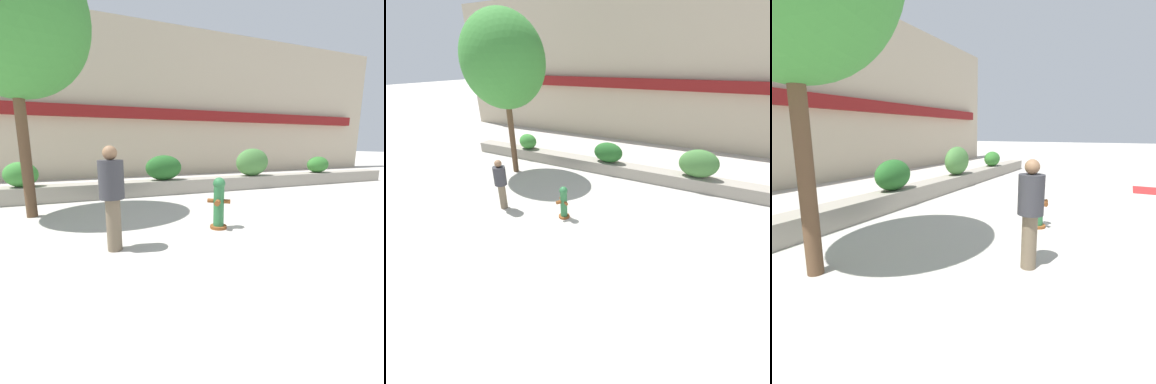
# 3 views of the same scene
# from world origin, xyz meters

# --- Properties ---
(ground_plane) EXTENTS (120.00, 120.00, 0.00)m
(ground_plane) POSITION_xyz_m (0.00, 0.00, 0.00)
(ground_plane) COLOR #B2ADA3
(building_facade) EXTENTS (30.00, 1.36, 8.00)m
(building_facade) POSITION_xyz_m (0.00, 11.98, 3.99)
(building_facade) COLOR tan
(building_facade) RESTS_ON ground
(planter_wall_low) EXTENTS (18.00, 0.70, 0.50)m
(planter_wall_low) POSITION_xyz_m (0.00, 6.00, 0.25)
(planter_wall_low) COLOR gray
(planter_wall_low) RESTS_ON ground
(hedge_bush_0) EXTENTS (0.92, 0.68, 0.74)m
(hedge_bush_0) POSITION_xyz_m (-6.00, 6.00, 0.87)
(hedge_bush_0) COLOR #387F33
(hedge_bush_0) RESTS_ON planter_wall_low
(hedge_bush_1) EXTENTS (1.28, 0.67, 0.87)m
(hedge_bush_1) POSITION_xyz_m (-1.68, 6.00, 0.94)
(hedge_bush_1) COLOR #235B23
(hedge_bush_1) RESTS_ON planter_wall_low
(hedge_bush_2) EXTENTS (1.43, 0.70, 1.08)m
(hedge_bush_2) POSITION_xyz_m (1.96, 6.00, 1.04)
(hedge_bush_2) COLOR #427538
(hedge_bush_2) RESTS_ON planter_wall_low
(hedge_bush_3) EXTENTS (1.04, 0.70, 0.71)m
(hedge_bush_3) POSITION_xyz_m (5.40, 6.00, 0.85)
(hedge_bush_3) COLOR #2D6B28
(hedge_bush_3) RESTS_ON planter_wall_low
(fire_hydrant) EXTENTS (0.49, 0.49, 1.08)m
(fire_hydrant) POSITION_xyz_m (-1.57, 1.87, 0.55)
(fire_hydrant) COLOR brown
(fire_hydrant) RESTS_ON ground
(street_tree) EXTENTS (3.30, 2.97, 6.22)m
(street_tree) POSITION_xyz_m (-5.45, 4.25, 4.47)
(street_tree) COLOR brown
(street_tree) RESTS_ON ground
(pedestrian) EXTENTS (0.47, 0.47, 1.73)m
(pedestrian) POSITION_xyz_m (-3.70, 1.46, 0.99)
(pedestrian) COLOR brown
(pedestrian) RESTS_ON ground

